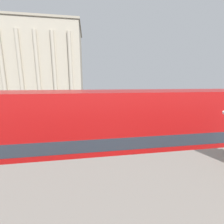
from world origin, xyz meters
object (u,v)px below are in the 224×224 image
at_px(traffic_light_mid, 109,101).
at_px(plaza_building_left, 39,64).
at_px(traffic_light_near, 75,114).
at_px(pedestrian_grey, 122,114).
at_px(pedestrian_black, 98,112).
at_px(double_decker_bus, 124,136).

bearing_deg(traffic_light_mid, plaza_building_left, 119.43).
height_order(traffic_light_near, traffic_light_mid, traffic_light_mid).
relative_size(plaza_building_left, pedestrian_grey, 13.48).
bearing_deg(plaza_building_left, pedestrian_black, -62.20).
bearing_deg(pedestrian_grey, plaza_building_left, 124.47).
distance_m(traffic_light_near, traffic_light_mid, 7.59).
height_order(traffic_light_mid, pedestrian_black, traffic_light_mid).
distance_m(pedestrian_grey, pedestrian_black, 3.29).
bearing_deg(double_decker_bus, pedestrian_black, 85.89).
xyz_separation_m(traffic_light_near, pedestrian_black, (2.16, 7.38, -1.35)).
distance_m(plaza_building_left, traffic_light_mid, 33.11).
bearing_deg(pedestrian_black, traffic_light_mid, 62.60).
distance_m(double_decker_bus, traffic_light_near, 5.89).
height_order(traffic_light_near, pedestrian_grey, traffic_light_near).
height_order(double_decker_bus, traffic_light_mid, double_decker_bus).
distance_m(traffic_light_near, pedestrian_grey, 7.63).
relative_size(double_decker_bus, pedestrian_black, 6.87).
height_order(plaza_building_left, traffic_light_mid, plaza_building_left).
relative_size(pedestrian_grey, pedestrian_black, 1.06).
xyz_separation_m(plaza_building_left, traffic_light_near, (12.30, -34.81, -7.52)).
height_order(double_decker_bus, pedestrian_black, double_decker_bus).
distance_m(plaza_building_left, pedestrian_black, 32.26).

